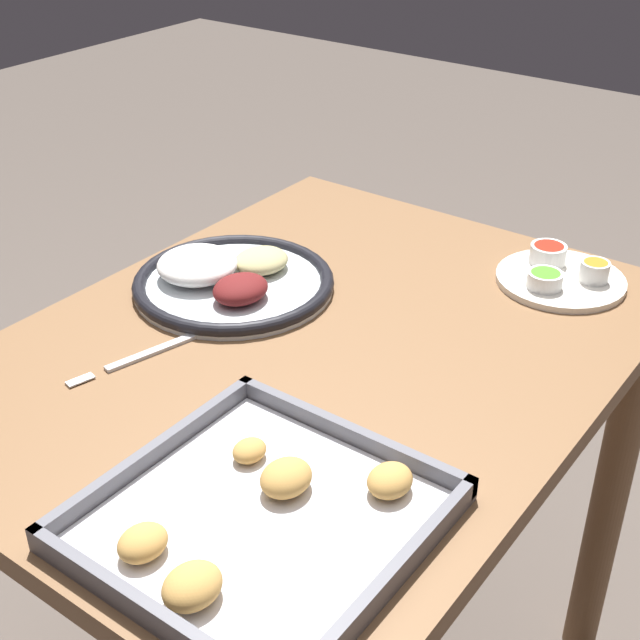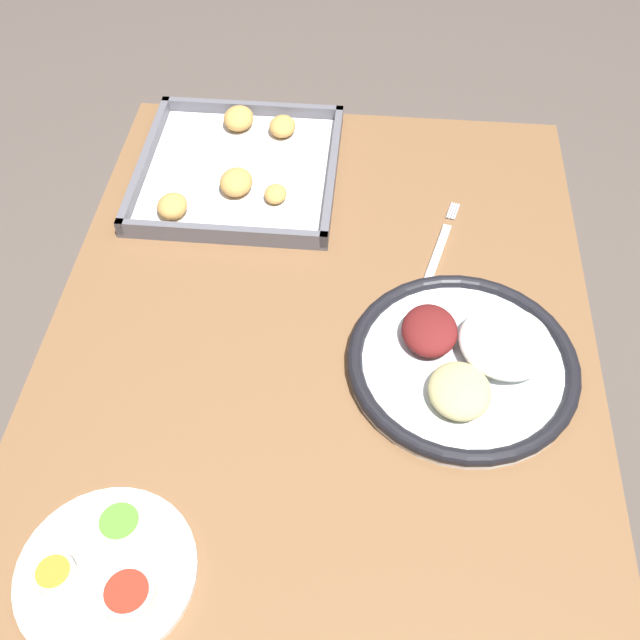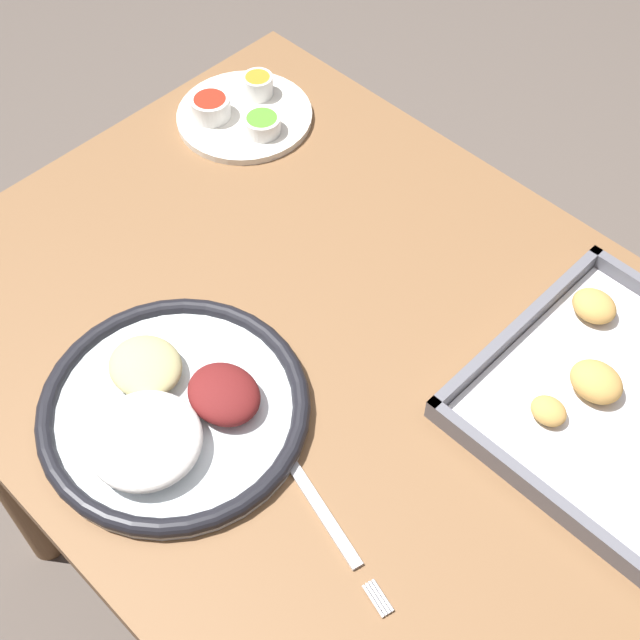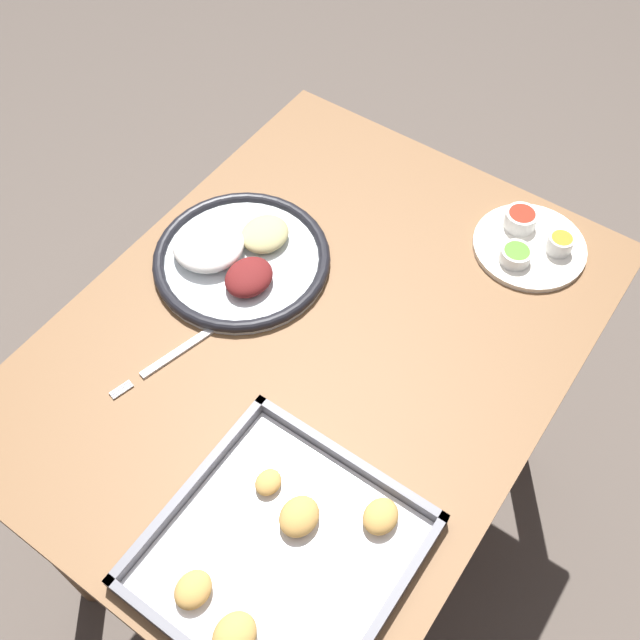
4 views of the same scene
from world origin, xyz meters
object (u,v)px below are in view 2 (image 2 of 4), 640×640
fork (437,256)px  saucer_plate (107,570)px  baking_tray (238,168)px  dinner_plate (467,360)px

fork → saucer_plate: size_ratio=1.11×
saucer_plate → baking_tray: same height
fork → baking_tray: (0.16, 0.31, 0.01)m
dinner_plate → saucer_plate: dinner_plate is taller
baking_tray → saucer_plate: bearing=177.3°
dinner_plate → baking_tray: size_ratio=0.92×
baking_tray → fork: bearing=-116.9°
dinner_plate → baking_tray: 0.50m
baking_tray → dinner_plate: bearing=-135.3°
fork → saucer_plate: bearing=159.7°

